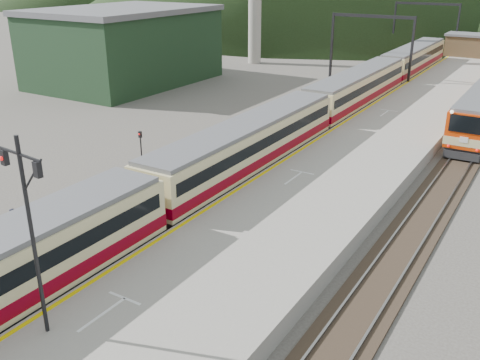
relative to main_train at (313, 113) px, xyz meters
The scene contains 12 objects.
track_main 7.04m from the main_train, 90.00° to the left, with size 2.60×200.00×0.23m.
track_far 8.63m from the main_train, 126.50° to the left, with size 2.60×200.00×0.23m.
track_second 13.48m from the main_train, 30.44° to the left, with size 2.60×200.00×0.23m.
platform 7.51m from the main_train, 40.35° to the left, with size 8.00×100.00×1.00m, color gray.
gantry_near 22.23m from the main_train, 97.46° to the left, with size 9.55×0.25×8.00m.
gantry_far 46.98m from the main_train, 93.49° to the left, with size 9.55×0.25×8.00m.
warehouse 29.43m from the main_train, 162.63° to the left, with size 14.50×20.50×8.60m.
main_train is the anchor object (origin of this frame).
signal_mast 29.26m from the main_train, 84.39° to the right, with size 2.20×0.38×7.17m.
short_signal_b 3.53m from the main_train, behind, with size 0.27×0.23×2.27m.
short_signal_c 14.16m from the main_train, 123.59° to the right, with size 0.24×0.19×2.27m.
worker 24.46m from the main_train, 103.85° to the right, with size 0.57×0.38×1.58m, color #202230.
Camera 1 is at (16.69, -5.37, 12.91)m, focal length 40.00 mm.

